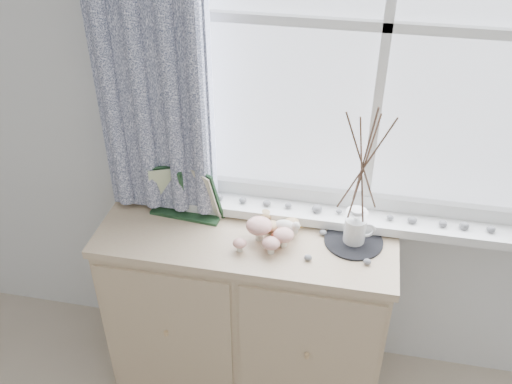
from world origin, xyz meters
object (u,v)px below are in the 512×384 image
botanical_book (183,194)px  toadstool_cluster (266,233)px  twig_pitcher (364,162)px  sideboard (247,310)px

botanical_book → toadstool_cluster: 0.38m
toadstool_cluster → twig_pitcher: (0.34, 0.08, 0.31)m
twig_pitcher → toadstool_cluster: bearing=179.4°
botanical_book → toadstool_cluster: botanical_book is taller
sideboard → toadstool_cluster: 0.49m
sideboard → botanical_book: bearing=166.7°
sideboard → botanical_book: 0.61m
botanical_book → twig_pitcher: size_ratio=0.53×
botanical_book → twig_pitcher: bearing=3.5°
toadstool_cluster → sideboard: bearing=157.9°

